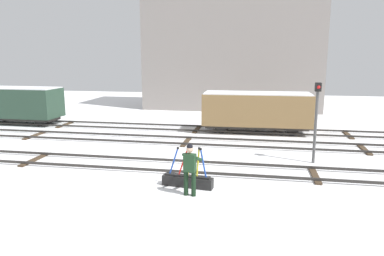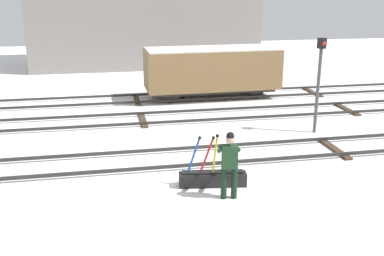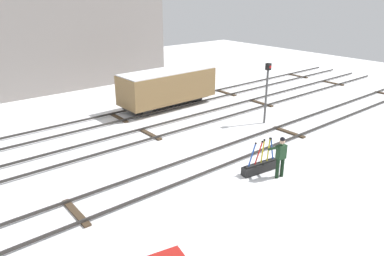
% 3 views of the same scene
% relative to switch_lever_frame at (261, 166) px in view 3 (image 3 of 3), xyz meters
% --- Properties ---
extents(ground_plane, '(60.00, 60.00, 0.00)m').
position_rel_switch_lever_frame_xyz_m(ground_plane, '(-1.33, 1.93, -0.25)').
color(ground_plane, white).
extents(track_main_line, '(44.00, 1.94, 0.18)m').
position_rel_switch_lever_frame_xyz_m(track_main_line, '(-1.33, 1.93, -0.14)').
color(track_main_line, '#2D2B28').
rests_on(track_main_line, ground_plane).
extents(track_siding_near, '(44.00, 1.94, 0.18)m').
position_rel_switch_lever_frame_xyz_m(track_siding_near, '(-1.33, 6.37, -0.14)').
color(track_siding_near, '#2D2B28').
rests_on(track_siding_near, ground_plane).
extents(track_siding_far, '(44.00, 1.94, 0.18)m').
position_rel_switch_lever_frame_xyz_m(track_siding_far, '(-1.33, 9.71, -0.14)').
color(track_siding_far, '#2D2B28').
rests_on(track_siding_far, ground_plane).
extents(switch_lever_frame, '(1.83, 0.60, 1.45)m').
position_rel_switch_lever_frame_xyz_m(switch_lever_frame, '(0.00, 0.00, 0.00)').
color(switch_lever_frame, black).
rests_on(switch_lever_frame, ground_plane).
extents(rail_worker, '(0.60, 0.68, 1.75)m').
position_rel_switch_lever_frame_xyz_m(rail_worker, '(0.23, -0.77, 0.73)').
color(rail_worker, black).
rests_on(rail_worker, ground_plane).
extents(signal_post, '(0.24, 0.32, 3.41)m').
position_rel_switch_lever_frame_xyz_m(signal_post, '(4.72, 3.77, 1.87)').
color(signal_post, '#4C4C4C').
rests_on(signal_post, ground_plane).
extents(apartment_building, '(14.93, 6.28, 10.69)m').
position_rel_switch_lever_frame_xyz_m(apartment_building, '(0.03, 20.44, 5.10)').
color(apartment_building, gray).
rests_on(apartment_building, ground_plane).
extents(freight_car_mid_siding, '(6.30, 2.39, 2.37)m').
position_rel_switch_lever_frame_xyz_m(freight_car_mid_siding, '(2.25, 9.71, 1.12)').
color(freight_car_mid_siding, '#2D2B28').
rests_on(freight_car_mid_siding, ground_plane).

